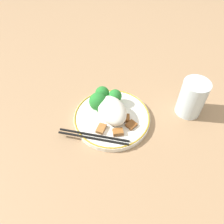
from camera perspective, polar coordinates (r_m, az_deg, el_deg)
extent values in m
plane|color=#9E7A56|center=(0.68, 0.00, -2.02)|extent=(3.00, 3.00, 0.00)
cylinder|color=white|center=(0.67, 0.00, -1.58)|extent=(0.23, 0.23, 0.02)
torus|color=#B28C26|center=(0.66, 0.00, -1.13)|extent=(0.23, 0.23, 0.00)
ellipsoid|color=white|center=(0.64, 0.00, 0.43)|extent=(0.11, 0.08, 0.06)
cylinder|color=#7FB756|center=(0.69, 0.79, 2.82)|extent=(0.02, 0.02, 0.02)
sphere|color=#267A2D|center=(0.68, 0.81, 4.19)|extent=(0.04, 0.04, 0.04)
cylinder|color=#7FB756|center=(0.70, -2.24, 3.60)|extent=(0.02, 0.02, 0.02)
sphere|color=#267A2D|center=(0.69, -2.30, 5.01)|extent=(0.04, 0.04, 0.04)
cylinder|color=#7FB756|center=(0.68, -3.51, 1.26)|extent=(0.02, 0.02, 0.01)
sphere|color=#267A2D|center=(0.66, -3.62, 2.78)|extent=(0.06, 0.06, 0.06)
cube|color=brown|center=(0.65, 3.51, -1.61)|extent=(0.03, 0.03, 0.01)
cube|color=#9E6633|center=(0.63, -2.87, -4.36)|extent=(0.04, 0.04, 0.01)
cube|color=brown|center=(0.64, 5.07, -3.36)|extent=(0.03, 0.04, 0.01)
cube|color=#995B28|center=(0.62, 1.57, -5.24)|extent=(0.03, 0.03, 0.01)
cylinder|color=black|center=(0.61, -4.96, -6.85)|extent=(0.12, 0.17, 0.01)
cylinder|color=black|center=(0.62, -4.70, -6.03)|extent=(0.12, 0.17, 0.01)
cylinder|color=silver|center=(0.70, 20.18, 3.45)|extent=(0.08, 0.08, 0.12)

